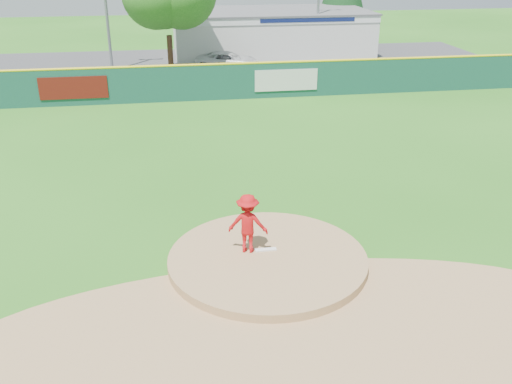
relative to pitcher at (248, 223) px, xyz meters
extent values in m
plane|color=#286B19|center=(0.49, -0.37, -1.10)|extent=(120.00, 120.00, 0.00)
cylinder|color=#9E774C|center=(0.49, -0.37, -1.10)|extent=(5.50, 5.50, 0.50)
cube|color=white|center=(0.49, -0.07, -0.83)|extent=(0.60, 0.15, 0.04)
cylinder|color=#9E774C|center=(0.49, -3.37, -1.10)|extent=(15.40, 15.40, 0.01)
cube|color=#38383A|center=(0.49, 26.63, -1.09)|extent=(44.00, 16.00, 0.02)
imported|color=red|center=(0.00, 0.00, 0.00)|extent=(1.24, 0.92, 1.70)
imported|color=silver|center=(2.40, 25.61, -0.46)|extent=(4.81, 3.01, 1.24)
cube|color=silver|center=(6.49, 31.63, 0.50)|extent=(15.00, 8.00, 3.20)
cube|color=white|center=(6.49, 27.61, 1.90)|extent=(15.00, 0.06, 0.55)
cube|color=#0F194C|center=(8.49, 27.57, 1.90)|extent=(7.00, 0.03, 0.28)
cube|color=#59595B|center=(6.49, 31.63, 2.15)|extent=(15.20, 8.20, 0.12)
cube|color=#5A120C|center=(-6.86, 17.55, -0.10)|extent=(3.60, 0.04, 1.20)
cube|color=silver|center=(4.81, 17.55, -0.10)|extent=(3.60, 0.04, 1.20)
cube|color=#15443A|center=(0.49, 17.63, -0.10)|extent=(40.00, 0.10, 2.00)
cylinder|color=yellow|center=(0.49, 17.63, 0.90)|extent=(40.00, 0.14, 0.14)
cylinder|color=#382314|center=(-1.51, 24.63, 0.20)|extent=(0.36, 0.36, 2.60)
sphere|color=#387F23|center=(-1.51, 24.63, 3.46)|extent=(5.60, 5.60, 5.60)
cylinder|color=#382314|center=(13.49, 35.63, -0.30)|extent=(0.40, 0.40, 1.60)
camera|label=1|loc=(-2.01, -13.81, 7.09)|focal=40.00mm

